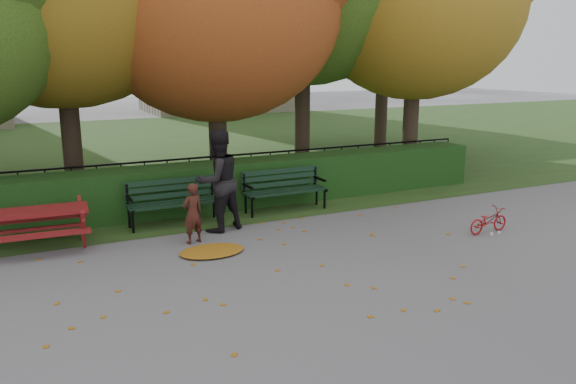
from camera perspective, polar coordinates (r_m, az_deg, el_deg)
name	(u,v)px	position (r m, az deg, el deg)	size (l,w,h in m)	color
ground	(324,276)	(8.52, 3.63, -8.50)	(90.00, 90.00, 0.00)	slate
grass_strip	(137,148)	(21.47, -15.09, 4.33)	(90.00, 90.00, 0.00)	#223A18
building_right	(216,14)	(36.97, -7.30, 17.53)	(9.00, 6.00, 12.00)	#C0B394
hedge	(223,185)	(12.32, -6.66, 0.71)	(13.00, 0.90, 1.00)	black
iron_fence	(211,177)	(13.06, -7.83, 1.55)	(14.00, 0.04, 1.02)	black
bench_left	(173,198)	(11.21, -11.58, -0.62)	(1.80, 0.57, 0.88)	black
bench_right	(284,187)	(12.00, -0.44, 0.56)	(1.80, 0.57, 0.88)	black
picnic_table	(38,219)	(10.41, -24.09, -2.48)	(1.69, 1.39, 0.79)	#67100B
leaf_pile	(212,251)	(9.54, -7.72, -5.94)	(1.10, 0.76, 0.08)	brown
leaf_scatter	(314,269)	(8.76, 2.66, -7.82)	(9.00, 5.70, 0.01)	brown
child	(193,213)	(9.96, -9.67, -2.16)	(0.39, 0.26, 1.08)	#3B1912
adult	(218,181)	(10.54, -7.15, 1.15)	(0.94, 0.73, 1.93)	black
bicycle	(488,221)	(11.13, 19.69, -2.74)	(0.32, 0.91, 0.48)	maroon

